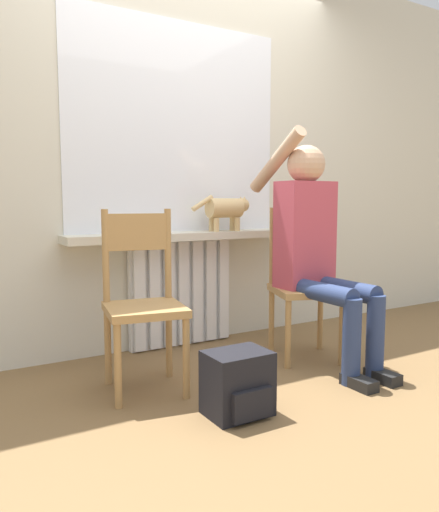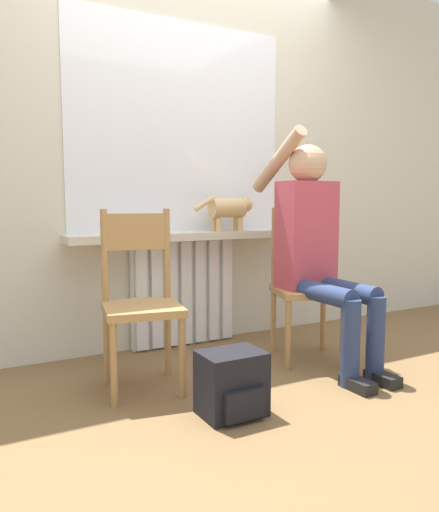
# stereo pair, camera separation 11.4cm
# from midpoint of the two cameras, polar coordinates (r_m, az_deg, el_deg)

# --- Properties ---
(ground_plane) EXTENTS (12.00, 12.00, 0.00)m
(ground_plane) POSITION_cam_midpoint_polar(r_m,az_deg,el_deg) (2.55, 8.57, -16.32)
(ground_plane) COLOR brown
(wall_with_window) EXTENTS (7.00, 0.06, 2.70)m
(wall_with_window) POSITION_cam_midpoint_polar(r_m,az_deg,el_deg) (3.44, -3.80, 12.47)
(wall_with_window) COLOR beige
(wall_with_window) RESTS_ON ground_plane
(radiator) EXTENTS (0.74, 0.08, 0.73)m
(radiator) POSITION_cam_midpoint_polar(r_m,az_deg,el_deg) (3.40, -3.13, -4.15)
(radiator) COLOR white
(radiator) RESTS_ON ground_plane
(windowsill) EXTENTS (1.58, 0.23, 0.05)m
(windowsill) POSITION_cam_midpoint_polar(r_m,az_deg,el_deg) (3.29, -2.68, 2.31)
(windowsill) COLOR beige
(windowsill) RESTS_ON radiator
(window_glass) EXTENTS (1.52, 0.01, 1.38)m
(window_glass) POSITION_cam_midpoint_polar(r_m,az_deg,el_deg) (3.42, -3.56, 14.42)
(window_glass) COLOR white
(window_glass) RESTS_ON windowsill
(chair_left) EXTENTS (0.45, 0.45, 0.94)m
(chair_left) POSITION_cam_midpoint_polar(r_m,az_deg,el_deg) (2.62, -7.76, -4.86)
(chair_left) COLOR #B2844C
(chair_left) RESTS_ON ground_plane
(chair_right) EXTENTS (0.50, 0.50, 0.94)m
(chair_right) POSITION_cam_midpoint_polar(r_m,az_deg,el_deg) (3.16, 10.78, -3.03)
(chair_right) COLOR #B2844C
(chair_right) RESTS_ON ground_plane
(person) EXTENTS (0.36, 1.04, 1.42)m
(person) POSITION_cam_midpoint_polar(r_m,az_deg,el_deg) (3.03, 12.11, 1.47)
(person) COLOR navy
(person) RESTS_ON ground_plane
(cat) EXTENTS (0.44, 0.13, 0.25)m
(cat) POSITION_cam_midpoint_polar(r_m,az_deg,el_deg) (3.39, 2.14, 5.42)
(cat) COLOR #DBB77A
(cat) RESTS_ON windowsill
(backpack) EXTENTS (0.29, 0.25, 0.30)m
(backpack) POSITION_cam_midpoint_polar(r_m,az_deg,el_deg) (2.36, 2.88, -14.42)
(backpack) COLOR black
(backpack) RESTS_ON ground_plane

